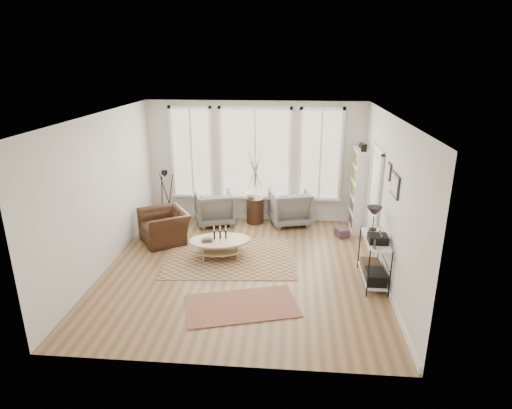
# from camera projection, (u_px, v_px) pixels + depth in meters

# --- Properties ---
(room) EXTENTS (5.50, 5.54, 2.90)m
(room) POSITION_uv_depth(u_px,v_px,m) (243.00, 197.00, 7.76)
(room) COLOR olive
(room) RESTS_ON ground
(bay_window) EXTENTS (4.14, 0.12, 2.24)m
(bay_window) POSITION_uv_depth(u_px,v_px,m) (255.00, 156.00, 10.24)
(bay_window) COLOR tan
(bay_window) RESTS_ON ground
(door) EXTENTS (0.09, 1.06, 2.22)m
(door) POSITION_uv_depth(u_px,v_px,m) (374.00, 198.00, 8.71)
(door) COLOR silver
(door) RESTS_ON ground
(bookcase) EXTENTS (0.31, 0.85, 2.06)m
(bookcase) POSITION_uv_depth(u_px,v_px,m) (359.00, 190.00, 9.79)
(bookcase) COLOR white
(bookcase) RESTS_ON ground
(low_shelf) EXTENTS (0.38, 1.08, 1.30)m
(low_shelf) POSITION_uv_depth(u_px,v_px,m) (374.00, 256.00, 7.56)
(low_shelf) COLOR white
(low_shelf) RESTS_ON ground
(wall_art) EXTENTS (0.04, 0.88, 0.44)m
(wall_art) POSITION_uv_depth(u_px,v_px,m) (393.00, 181.00, 7.13)
(wall_art) COLOR black
(wall_art) RESTS_ON ground
(rug_main) EXTENTS (2.70, 2.11, 0.01)m
(rug_main) POSITION_uv_depth(u_px,v_px,m) (230.00, 257.00, 8.65)
(rug_main) COLOR brown
(rug_main) RESTS_ON ground
(rug_runner) EXTENTS (2.00, 1.45, 0.01)m
(rug_runner) POSITION_uv_depth(u_px,v_px,m) (241.00, 306.00, 6.95)
(rug_runner) COLOR maroon
(rug_runner) RESTS_ON ground
(coffee_table) EXTENTS (1.35, 1.00, 0.56)m
(coffee_table) POSITION_uv_depth(u_px,v_px,m) (220.00, 244.00, 8.57)
(coffee_table) COLOR tan
(coffee_table) RESTS_ON ground
(armchair_left) EXTENTS (1.10, 1.12, 0.80)m
(armchair_left) POSITION_uv_depth(u_px,v_px,m) (214.00, 208.00, 10.32)
(armchair_left) COLOR slate
(armchair_left) RESTS_ON ground
(armchair_right) EXTENTS (1.11, 1.13, 0.85)m
(armchair_right) POSITION_uv_depth(u_px,v_px,m) (290.00, 207.00, 10.30)
(armchair_right) COLOR slate
(armchair_right) RESTS_ON ground
(side_table) EXTENTS (0.42, 0.42, 1.76)m
(side_table) POSITION_uv_depth(u_px,v_px,m) (255.00, 189.00, 10.23)
(side_table) COLOR #381F12
(side_table) RESTS_ON ground
(vase) EXTENTS (0.26, 0.26, 0.24)m
(vase) POSITION_uv_depth(u_px,v_px,m) (251.00, 193.00, 10.28)
(vase) COLOR silver
(vase) RESTS_ON side_table
(accent_chair) EXTENTS (1.39, 1.35, 0.68)m
(accent_chair) POSITION_uv_depth(u_px,v_px,m) (164.00, 226.00, 9.34)
(accent_chair) COLOR #381F12
(accent_chair) RESTS_ON ground
(tripod_camera) EXTENTS (0.48, 0.48, 1.36)m
(tripod_camera) POSITION_uv_depth(u_px,v_px,m) (166.00, 200.00, 10.16)
(tripod_camera) COLOR black
(tripod_camera) RESTS_ON ground
(book_stack_near) EXTENTS (0.33, 0.37, 0.20)m
(book_stack_near) POSITION_uv_depth(u_px,v_px,m) (342.00, 232.00, 9.64)
(book_stack_near) COLOR brown
(book_stack_near) RESTS_ON ground
(book_stack_far) EXTENTS (0.23, 0.26, 0.14)m
(book_stack_far) POSITION_uv_depth(u_px,v_px,m) (342.00, 234.00, 9.65)
(book_stack_far) COLOR brown
(book_stack_far) RESTS_ON ground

